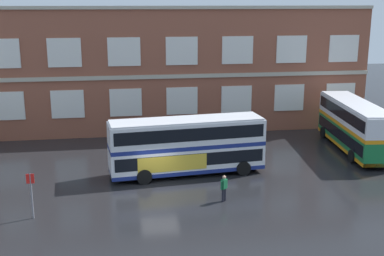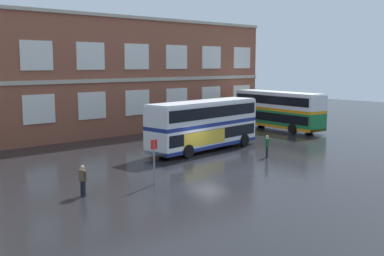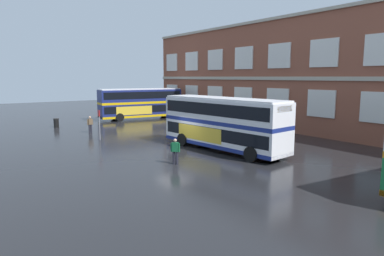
# 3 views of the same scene
# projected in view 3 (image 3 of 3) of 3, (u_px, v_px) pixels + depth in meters

# --- Properties ---
(ground_plane) EXTENTS (120.00, 120.00, 0.00)m
(ground_plane) POSITION_uv_depth(u_px,v_px,m) (195.00, 147.00, 27.92)
(ground_plane) COLOR black
(brick_terminal_building) EXTENTS (46.34, 8.19, 11.73)m
(brick_terminal_building) POSITION_uv_depth(u_px,v_px,m) (303.00, 76.00, 37.69)
(brick_terminal_building) COLOR brown
(brick_terminal_building) RESTS_ON ground
(double_decker_near) EXTENTS (3.87, 11.23, 4.07)m
(double_decker_near) POSITION_uv_depth(u_px,v_px,m) (141.00, 103.00, 46.12)
(double_decker_near) COLOR navy
(double_decker_near) RESTS_ON ground
(double_decker_middle) EXTENTS (11.20, 3.70, 4.07)m
(double_decker_middle) POSITION_uv_depth(u_px,v_px,m) (223.00, 123.00, 26.35)
(double_decker_middle) COLOR silver
(double_decker_middle) RESTS_ON ground
(waiting_passenger) EXTENTS (0.54, 0.50, 1.70)m
(waiting_passenger) POSITION_uv_depth(u_px,v_px,m) (175.00, 150.00, 22.20)
(waiting_passenger) COLOR black
(waiting_passenger) RESTS_ON ground
(second_passenger) EXTENTS (0.31, 0.64, 1.70)m
(second_passenger) POSITION_uv_depth(u_px,v_px,m) (90.00, 124.00, 34.72)
(second_passenger) COLOR black
(second_passenger) RESTS_ON ground
(bus_stand_flag) EXTENTS (0.44, 0.10, 2.70)m
(bus_stand_flag) POSITION_uv_depth(u_px,v_px,m) (99.00, 122.00, 30.78)
(bus_stand_flag) COLOR slate
(bus_stand_flag) RESTS_ON ground
(station_litter_bin) EXTENTS (0.60, 0.60, 1.03)m
(station_litter_bin) POSITION_uv_depth(u_px,v_px,m) (56.00, 123.00, 38.51)
(station_litter_bin) COLOR black
(station_litter_bin) RESTS_ON ground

